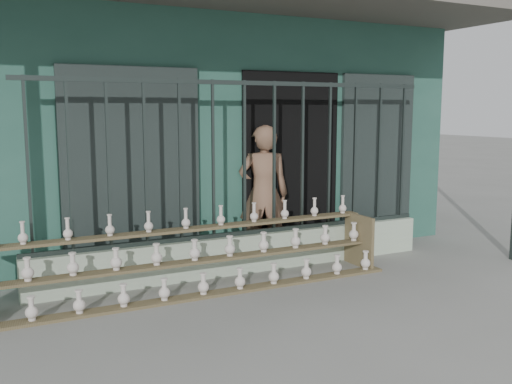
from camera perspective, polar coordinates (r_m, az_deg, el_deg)
name	(u,v)px	position (r m, az deg, el deg)	size (l,w,h in m)	color
ground	(301,304)	(5.79, 4.51, -11.14)	(60.00, 60.00, 0.00)	slate
workshop_building	(167,128)	(9.34, -8.91, 6.33)	(7.40, 6.60, 3.21)	#275245
parapet_wall	(245,253)	(6.82, -1.13, -6.13)	(5.00, 0.20, 0.45)	#ABBEA3
security_fence	(244,159)	(6.63, -1.16, 3.32)	(5.00, 0.04, 1.80)	#283330
shelf_rack	(195,258)	(6.12, -6.13, -6.56)	(4.50, 0.68, 0.85)	brown
elderly_woman	(264,194)	(7.19, 0.77, -0.17)	(0.63, 0.42, 1.73)	brown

